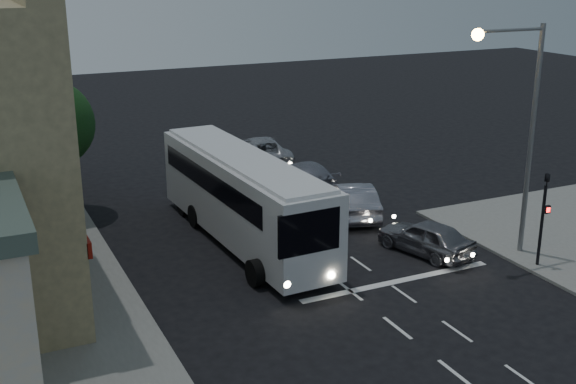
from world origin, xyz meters
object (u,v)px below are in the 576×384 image
car_sedan_b (305,175)px  streetlight (521,115)px  tour_bus (243,195)px  car_suv (426,237)px  car_sedan_c (260,150)px  street_tree (49,120)px  traffic_signal_main (544,208)px  car_sedan_a (353,200)px

car_sedan_b → streetlight: streetlight is taller
tour_bus → car_suv: size_ratio=2.97×
car_sedan_b → streetlight: size_ratio=0.55×
car_sedan_b → car_sedan_c: (-0.24, 5.48, 0.09)m
streetlight → street_tree: size_ratio=1.45×
traffic_signal_main → street_tree: size_ratio=0.66×
tour_bus → car_sedan_c: (5.48, 11.12, -1.23)m
car_sedan_b → traffic_signal_main: 13.61m
tour_bus → car_sedan_c: bearing=61.3°
tour_bus → traffic_signal_main: traffic_signal_main is taller
car_sedan_a → traffic_signal_main: 9.10m
traffic_signal_main → tour_bus: bearing=141.4°
car_sedan_c → street_tree: (-12.04, -4.27, 3.70)m
car_sedan_b → car_sedan_a: bearing=93.6°
car_suv → street_tree: 17.37m
car_suv → car_sedan_b: 10.02m
traffic_signal_main → streetlight: size_ratio=0.46×
car_sedan_c → car_suv: bearing=99.2°
car_suv → car_sedan_a: size_ratio=0.89×
car_sedan_a → car_sedan_b: 4.75m
car_suv → streetlight: 5.99m
traffic_signal_main → streetlight: (-0.26, 1.42, 3.31)m
streetlight → car_sedan_b: bearing=105.7°
tour_bus → car_sedan_b: bearing=42.1°
car_suv → traffic_signal_main: 4.65m
tour_bus → traffic_signal_main: size_ratio=3.02×
car_suv → traffic_signal_main: traffic_signal_main is taller
tour_bus → street_tree: size_ratio=1.99×
car_suv → car_sedan_b: (-0.43, 10.01, 0.00)m
car_sedan_a → car_suv: bearing=110.9°
car_suv → street_tree: size_ratio=0.67×
traffic_signal_main → streetlight: 3.61m
tour_bus → car_sedan_a: 6.05m
streetlight → street_tree: (-15.55, 12.82, -1.23)m
tour_bus → streetlight: streetlight is taller
car_suv → car_sedan_c: (-0.67, 15.49, 0.09)m
car_suv → car_sedan_c: car_sedan_c is taller
car_suv → streetlight: (2.84, -1.60, 5.02)m
street_tree → car_suv: bearing=-41.4°
traffic_signal_main → street_tree: street_tree is taller
car_sedan_b → traffic_signal_main: (3.53, -13.03, 1.71)m
tour_bus → traffic_signal_main: (9.25, -7.39, 0.38)m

